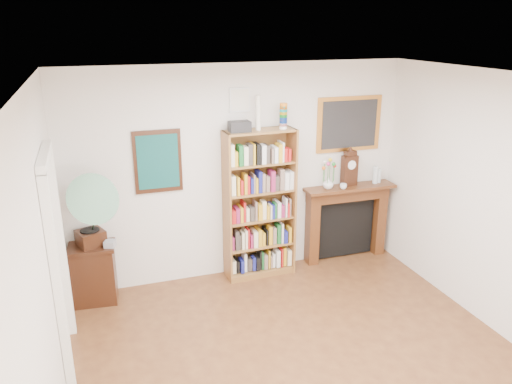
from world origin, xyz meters
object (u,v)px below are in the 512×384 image
(cd_stack, at_px, (110,244))
(mantel_clock, at_px, (349,169))
(bottle_right, at_px, (379,176))
(teacup, at_px, (343,186))
(bookshelf, at_px, (260,196))
(bottle_left, at_px, (375,175))
(fireplace, at_px, (346,215))
(flower_vase, at_px, (328,183))
(gramophone, at_px, (87,207))
(side_cabinet, at_px, (94,274))

(cd_stack, distance_m, mantel_clock, 3.31)
(bottle_right, bearing_deg, teacup, -170.26)
(teacup, bearing_deg, mantel_clock, 39.65)
(bookshelf, relative_size, bottle_left, 9.54)
(cd_stack, xyz_separation_m, bottle_right, (3.73, 0.19, 0.42))
(fireplace, height_order, flower_vase, flower_vase)
(gramophone, bearing_deg, fireplace, -16.75)
(flower_vase, distance_m, bottle_right, 0.81)
(gramophone, bearing_deg, cd_stack, -14.22)
(fireplace, distance_m, cd_stack, 3.27)
(cd_stack, relative_size, mantel_clock, 0.24)
(fireplace, relative_size, bottle_right, 6.56)
(teacup, bearing_deg, side_cabinet, 179.71)
(gramophone, height_order, bottle_right, gramophone)
(bookshelf, bearing_deg, side_cabinet, 178.57)
(flower_vase, height_order, bottle_right, bottle_right)
(bottle_right, bearing_deg, mantel_clock, 178.06)
(bookshelf, relative_size, mantel_clock, 4.63)
(teacup, bearing_deg, fireplace, 42.86)
(mantel_clock, height_order, teacup, mantel_clock)
(cd_stack, relative_size, bottle_left, 0.50)
(gramophone, distance_m, flower_vase, 3.14)
(flower_vase, distance_m, bottle_left, 0.74)
(side_cabinet, xyz_separation_m, bottle_right, (3.95, 0.09, 0.83))
(side_cabinet, bearing_deg, bottle_left, 7.12)
(flower_vase, relative_size, bottle_right, 0.76)
(gramophone, bearing_deg, teacup, -18.92)
(side_cabinet, distance_m, gramophone, 0.92)
(flower_vase, distance_m, teacup, 0.21)
(flower_vase, xyz_separation_m, teacup, (0.19, -0.08, -0.04))
(side_cabinet, distance_m, flower_vase, 3.24)
(mantel_clock, xyz_separation_m, flower_vase, (-0.34, -0.04, -0.16))
(mantel_clock, bearing_deg, fireplace, 84.17)
(cd_stack, relative_size, teacup, 1.25)
(fireplace, relative_size, bottle_left, 5.47)
(teacup, bearing_deg, flower_vase, 157.06)
(gramophone, height_order, mantel_clock, gramophone)
(mantel_clock, xyz_separation_m, bottle_left, (0.40, -0.03, -0.12))
(bottle_left, relative_size, bottle_right, 1.20)
(bookshelf, bearing_deg, mantel_clock, 0.76)
(side_cabinet, distance_m, bottle_left, 3.97)
(teacup, bearing_deg, bottle_right, 9.74)
(fireplace, xyz_separation_m, gramophone, (-3.47, -0.25, 0.63))
(bottle_right, bearing_deg, bookshelf, -178.22)
(gramophone, xyz_separation_m, bottle_left, (3.87, 0.20, -0.06))
(bookshelf, relative_size, cd_stack, 19.08)
(bottle_left, bearing_deg, bookshelf, -178.55)
(mantel_clock, bearing_deg, bottle_left, -8.97)
(bookshelf, xyz_separation_m, fireplace, (1.34, 0.09, -0.47))
(bookshelf, distance_m, cd_stack, 1.95)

